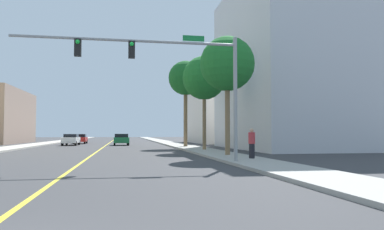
# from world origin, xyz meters

# --- Properties ---
(ground) EXTENTS (192.00, 192.00, 0.00)m
(ground) POSITION_xyz_m (0.00, 42.00, 0.00)
(ground) COLOR #38383A
(sidewalk_left) EXTENTS (2.83, 168.00, 0.15)m
(sidewalk_left) POSITION_xyz_m (-8.81, 42.00, 0.07)
(sidewalk_left) COLOR #B2ADA3
(sidewalk_left) RESTS_ON ground
(sidewalk_right) EXTENTS (2.83, 168.00, 0.15)m
(sidewalk_right) POSITION_xyz_m (8.81, 42.00, 0.07)
(sidewalk_right) COLOR #9E9B93
(sidewalk_right) RESTS_ON ground
(lane_marking_center) EXTENTS (0.16, 144.00, 0.01)m
(lane_marking_center) POSITION_xyz_m (0.00, 42.00, 0.00)
(lane_marking_center) COLOR yellow
(lane_marking_center) RESTS_ON ground
(building_right_near) EXTENTS (12.34, 17.77, 16.54)m
(building_right_near) POSITION_xyz_m (19.17, 30.51, 8.27)
(building_right_near) COLOR silver
(building_right_near) RESTS_ON ground
(building_right_far) EXTENTS (17.77, 16.42, 8.36)m
(building_right_far) POSITION_xyz_m (21.88, 52.97, 4.18)
(building_right_far) COLOR silver
(building_right_far) RESTS_ON ground
(traffic_signal_mast) EXTENTS (10.97, 0.36, 6.34)m
(traffic_signal_mast) POSITION_xyz_m (4.38, 13.63, 4.87)
(traffic_signal_mast) COLOR gray
(traffic_signal_mast) RESTS_ON sidewalk_right
(palm_near) EXTENTS (3.62, 3.62, 7.81)m
(palm_near) POSITION_xyz_m (8.89, 19.02, 6.10)
(palm_near) COLOR brown
(palm_near) RESTS_ON sidewalk_right
(palm_mid) EXTENTS (3.79, 3.79, 8.10)m
(palm_mid) POSITION_xyz_m (9.04, 26.91, 6.31)
(palm_mid) COLOR brown
(palm_mid) RESTS_ON sidewalk_right
(palm_far) EXTENTS (3.68, 3.68, 9.17)m
(palm_far) POSITION_xyz_m (8.69, 34.80, 7.38)
(palm_far) COLOR brown
(palm_far) RESTS_ON sidewalk_right
(car_white) EXTENTS (1.84, 4.29, 1.43)m
(car_white) POSITION_xyz_m (-4.35, 44.73, 0.76)
(car_white) COLOR white
(car_white) RESTS_ON ground
(car_green) EXTENTS (1.99, 3.86, 1.45)m
(car_green) POSITION_xyz_m (1.90, 43.97, 0.75)
(car_green) COLOR #196638
(car_green) RESTS_ON ground
(car_red) EXTENTS (1.81, 4.61, 1.40)m
(car_red) POSITION_xyz_m (-4.01, 51.88, 0.73)
(car_red) COLOR red
(car_red) RESTS_ON ground
(pedestrian) EXTENTS (0.38, 0.38, 1.68)m
(pedestrian) POSITION_xyz_m (9.29, 15.46, 0.99)
(pedestrian) COLOR black
(pedestrian) RESTS_ON sidewalk_right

